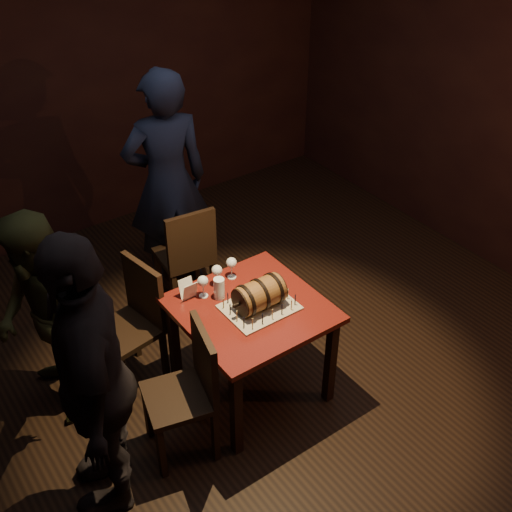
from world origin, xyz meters
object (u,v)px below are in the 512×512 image
person_left_rear (45,321)px  chair_left_front (190,386)px  chair_back (187,253)px  pub_table (251,320)px  chair_left_rear (135,318)px  wine_glass_left (203,282)px  wine_glass_mid (217,271)px  barrel_cake (259,295)px  person_left_front (93,379)px  person_back (167,182)px  wine_glass_right (231,263)px  pint_of_ale (219,289)px

person_left_rear → chair_left_front: bearing=37.7°
chair_left_front → person_left_rear: person_left_rear is taller
chair_back → person_left_rear: size_ratio=0.62×
pub_table → chair_left_front: size_ratio=0.97×
chair_left_rear → chair_left_front: same height
wine_glass_left → wine_glass_mid: 0.15m
chair_left_rear → person_left_rear: (-0.57, 0.04, 0.23)m
barrel_cake → chair_left_rear: (-0.59, 0.63, -0.34)m
wine_glass_left → chair_back: (0.32, 0.78, -0.35)m
wine_glass_left → chair_left_front: 0.68m
pub_table → person_left_rear: (-1.13, 0.64, 0.11)m
pub_table → wine_glass_mid: size_ratio=5.59×
barrel_cake → chair_back: 1.14m
person_left_rear → person_left_front: 0.81m
person_back → wine_glass_right: bearing=95.3°
chair_left_rear → person_back: 1.24m
pub_table → person_back: 1.51m
chair_back → pint_of_ale: bearing=-106.0°
chair_left_front → person_back: 1.87m
person_left_front → pint_of_ale: bearing=131.5°
pint_of_ale → person_left_rear: 1.11m
chair_back → person_back: (0.09, 0.42, 0.41)m
pub_table → person_left_front: size_ratio=0.49×
pub_table → person_left_front: 1.17m
pub_table → person_back: person_back is taller
chair_back → chair_left_rear: size_ratio=1.00×
wine_glass_right → person_left_rear: person_left_rear is taller
person_left_front → pub_table: bearing=120.1°
pub_table → wine_glass_right: size_ratio=5.59×
wine_glass_mid → wine_glass_right: size_ratio=1.00×
wine_glass_mid → chair_back: (0.18, 0.73, -0.34)m
chair_back → chair_left_front: (-0.70, -1.22, 0.00)m
person_back → person_left_rear: (-1.35, -0.83, -0.18)m
wine_glass_left → chair_left_front: size_ratio=0.17×
person_left_rear → chair_back: bearing=111.0°
wine_glass_mid → barrel_cake: bearing=-76.0°
pub_table → chair_left_rear: bearing=133.1°
pint_of_ale → chair_left_front: 0.66m
barrel_cake → pub_table: bearing=133.5°
wine_glass_mid → chair_left_rear: (-0.50, 0.28, -0.34)m
pub_table → chair_back: 1.06m
wine_glass_left → person_left_front: size_ratio=0.09×
wine_glass_mid → person_left_rear: 1.13m
wine_glass_left → wine_glass_right: same height
wine_glass_left → chair_left_rear: chair_left_rear is taller
chair_left_front → person_left_rear: size_ratio=0.62×
wine_glass_mid → pint_of_ale: size_ratio=1.07×
pub_table → chair_left_front: 0.60m
barrel_cake → person_left_front: 1.18m
pub_table → wine_glass_right: 0.41m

